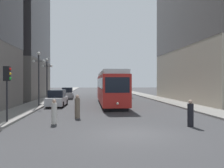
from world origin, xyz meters
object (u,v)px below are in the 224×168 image
at_px(pedestrian_on_sidewalk, 54,113).
at_px(traffic_light_near_left, 7,79).
at_px(pedestrian_crossing_far, 190,114).
at_px(parked_car_left_mid, 67,93).
at_px(transit_bus, 118,86).
at_px(pedestrian_crossing_near, 77,107).
at_px(lamp_post_left_near, 39,71).
at_px(parked_car_left_near, 57,99).
at_px(lamp_post_left_far, 47,73).
at_px(streetcar, 110,87).

xyz_separation_m(pedestrian_on_sidewalk, traffic_light_near_left, (-3.04, 0.37, 2.15)).
bearing_deg(pedestrian_crossing_far, pedestrian_on_sidewalk, -16.93).
bearing_deg(parked_car_left_mid, transit_bus, 38.94).
distance_m(pedestrian_crossing_near, lamp_post_left_near, 9.92).
height_order(parked_car_left_near, pedestrian_on_sidewalk, parked_car_left_near).
relative_size(parked_car_left_near, parked_car_left_mid, 1.02).
bearing_deg(pedestrian_crossing_far, parked_car_left_near, -58.15).
bearing_deg(pedestrian_crossing_near, parked_car_left_mid, 137.29).
bearing_deg(parked_car_left_near, lamp_post_left_far, 116.22).
height_order(streetcar, pedestrian_crossing_far, streetcar).
bearing_deg(lamp_post_left_near, lamp_post_left_far, 90.00).
relative_size(parked_car_left_near, pedestrian_on_sidewalk, 2.93).
relative_size(streetcar, pedestrian_crossing_far, 8.69).
relative_size(pedestrian_crossing_far, traffic_light_near_left, 0.46).
bearing_deg(parked_car_left_mid, pedestrian_on_sidewalk, -89.21).
distance_m(traffic_light_near_left, lamp_post_left_far, 14.95).
relative_size(pedestrian_on_sidewalk, lamp_post_left_near, 0.27).
relative_size(parked_car_left_mid, lamp_post_left_far, 0.82).
xyz_separation_m(parked_car_left_mid, pedestrian_crossing_near, (2.70, -20.38, -0.03)).
distance_m(pedestrian_on_sidewalk, lamp_post_left_near, 11.48).
bearing_deg(pedestrian_crossing_near, parked_car_left_near, 147.00).
bearing_deg(lamp_post_left_near, pedestrian_crossing_far, -46.44).
distance_m(pedestrian_crossing_far, lamp_post_left_far, 20.79).
relative_size(streetcar, lamp_post_left_near, 2.43).
xyz_separation_m(parked_car_left_near, pedestrian_crossing_near, (2.70, -8.68, -0.03)).
height_order(pedestrian_crossing_near, lamp_post_left_far, lamp_post_left_far).
bearing_deg(pedestrian_crossing_near, lamp_post_left_far, 149.28).
distance_m(transit_bus, lamp_post_left_far, 19.40).
xyz_separation_m(parked_car_left_mid, lamp_post_left_far, (-1.90, -7.41, 2.98)).
height_order(traffic_light_near_left, lamp_post_left_near, lamp_post_left_near).
xyz_separation_m(pedestrian_crossing_near, lamp_post_left_near, (-4.60, 8.20, 3.14)).
height_order(pedestrian_crossing_far, pedestrian_on_sidewalk, pedestrian_crossing_far).
height_order(transit_bus, pedestrian_crossing_far, transit_bus).
xyz_separation_m(transit_bus, lamp_post_left_near, (-11.24, -20.46, 2.01)).
height_order(streetcar, traffic_light_near_left, streetcar).
bearing_deg(pedestrian_crossing_near, pedestrian_on_sidewalk, -80.30).
bearing_deg(parked_car_left_mid, lamp_post_left_far, -107.00).
distance_m(streetcar, traffic_light_near_left, 14.19).
bearing_deg(parked_car_left_near, traffic_light_near_left, -96.73).
distance_m(parked_car_left_near, lamp_post_left_near, 3.68).
bearing_deg(lamp_post_left_far, transit_bus, 54.40).
height_order(pedestrian_crossing_near, pedestrian_on_sidewalk, pedestrian_crossing_near).
bearing_deg(streetcar, lamp_post_left_far, 158.99).
height_order(pedestrian_crossing_near, traffic_light_near_left, traffic_light_near_left).
bearing_deg(lamp_post_left_near, traffic_light_near_left, -88.77).
bearing_deg(pedestrian_crossing_far, traffic_light_near_left, -15.78).
bearing_deg(transit_bus, parked_car_left_near, -114.96).
xyz_separation_m(parked_car_left_near, pedestrian_crossing_far, (9.71, -12.69, -0.08)).
bearing_deg(traffic_light_near_left, streetcar, 56.76).
bearing_deg(parked_car_left_near, pedestrian_crossing_far, -50.32).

